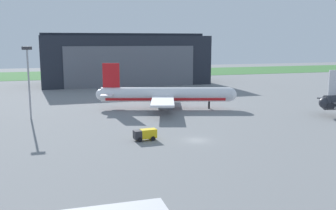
% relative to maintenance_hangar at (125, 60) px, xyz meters
% --- Properties ---
extents(ground_plane, '(440.00, 440.00, 0.00)m').
position_rel_maintenance_hangar_xyz_m(ground_plane, '(-4.67, -104.87, -10.97)').
color(ground_plane, slate).
extents(grass_field_strip, '(440.00, 56.00, 0.08)m').
position_rel_maintenance_hangar_xyz_m(grass_field_strip, '(-4.67, 53.85, -10.93)').
color(grass_field_strip, '#3A7036').
rests_on(grass_field_strip, ground_plane).
extents(maintenance_hangar, '(73.31, 29.36, 22.87)m').
position_rel_maintenance_hangar_xyz_m(maintenance_hangar, '(0.00, 0.00, 0.00)').
color(maintenance_hangar, '#232833').
rests_on(maintenance_hangar, ground_plane).
extents(airliner_far_left, '(39.43, 35.39, 13.30)m').
position_rel_maintenance_hangar_xyz_m(airliner_far_left, '(-0.59, -68.96, -6.94)').
color(airliner_far_left, silver).
rests_on(airliner_far_left, ground_plane).
extents(pushback_tractor, '(4.71, 2.59, 2.23)m').
position_rel_maintenance_hangar_xyz_m(pushback_tractor, '(-14.50, -101.90, -9.69)').
color(pushback_tractor, '#2D2D33').
rests_on(pushback_tractor, ground_plane).
extents(apron_light_mast, '(2.40, 0.50, 18.22)m').
position_rel_maintenance_hangar_xyz_m(apron_light_mast, '(-37.54, -73.24, -0.24)').
color(apron_light_mast, '#99999E').
rests_on(apron_light_mast, ground_plane).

